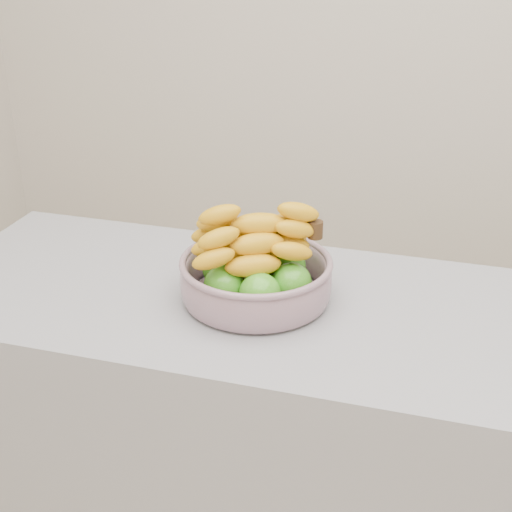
# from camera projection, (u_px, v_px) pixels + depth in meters

# --- Properties ---
(counter) EXTENTS (2.00, 0.60, 0.90)m
(counter) POSITION_uv_depth(u_px,v_px,m) (371.00, 487.00, 1.63)
(counter) COLOR gray
(counter) RESTS_ON ground
(fruit_bowl) EXTENTS (0.32, 0.32, 0.19)m
(fruit_bowl) POSITION_uv_depth(u_px,v_px,m) (256.00, 273.00, 1.48)
(fruit_bowl) COLOR #9CA6BB
(fruit_bowl) RESTS_ON counter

